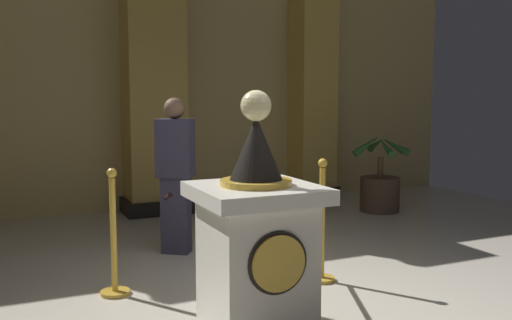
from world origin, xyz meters
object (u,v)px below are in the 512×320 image
(stanchion_near, at_px, (322,238))
(bystander_guest, at_px, (175,172))
(pedestal_clock, at_px, (256,240))
(stanchion_far, at_px, (114,251))
(potted_palm_right, at_px, (380,187))

(stanchion_near, distance_m, bystander_guest, 1.72)
(pedestal_clock, bearing_deg, bystander_guest, 88.58)
(stanchion_near, height_order, bystander_guest, bystander_guest)
(pedestal_clock, distance_m, stanchion_near, 1.22)
(bystander_guest, bearing_deg, pedestal_clock, -91.42)
(pedestal_clock, xyz_separation_m, bystander_guest, (0.05, 2.10, 0.21))
(pedestal_clock, relative_size, stanchion_far, 1.59)
(pedestal_clock, distance_m, potted_palm_right, 4.43)
(potted_palm_right, relative_size, bystander_guest, 0.70)
(pedestal_clock, height_order, stanchion_far, pedestal_clock)
(stanchion_far, bearing_deg, bystander_guest, 50.70)
(stanchion_near, bearing_deg, pedestal_clock, -143.03)
(stanchion_far, relative_size, potted_palm_right, 0.93)
(potted_palm_right, height_order, bystander_guest, bystander_guest)
(stanchion_near, relative_size, bystander_guest, 0.68)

